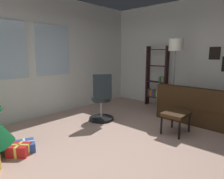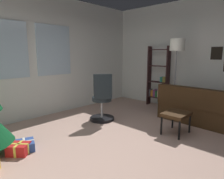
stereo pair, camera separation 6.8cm
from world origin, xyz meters
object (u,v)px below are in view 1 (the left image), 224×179
gift_box_red (19,150)px  gift_box_blue (25,146)px  footstool (176,115)px  bookshelf (157,80)px  floor_lamp (176,51)px  office_chair (102,102)px  couch (210,109)px

gift_box_red → gift_box_blue: 0.13m
footstool → bookshelf: (1.57, 1.32, 0.40)m
gift_box_blue → bookshelf: (3.84, -0.12, 0.68)m
floor_lamp → office_chair: bearing=148.2°
gift_box_red → office_chair: bearing=5.2°
footstool → gift_box_blue: (-2.27, 1.44, -0.29)m
gift_box_blue → bookshelf: size_ratio=0.22×
couch → footstool: 1.16m
couch → gift_box_blue: 3.81m
gift_box_blue → floor_lamp: bearing=-14.2°
footstool → floor_lamp: floor_lamp is taller
couch → gift_box_red: (-3.51, 1.65, -0.20)m
gift_box_red → bookshelf: size_ratio=0.22×
footstool → gift_box_red: 2.76m
couch → bookshelf: bookshelf is taller
footstool → bookshelf: 2.09m
gift_box_red → floor_lamp: floor_lamp is taller
couch → gift_box_blue: couch is taller
footstool → gift_box_blue: bearing=147.5°
bookshelf → footstool: bearing=-139.9°
couch → footstool: couch is taller
bookshelf → floor_lamp: 1.19m
couch → footstool: (-1.13, 0.27, 0.08)m
office_chair → floor_lamp: (1.56, -0.96, 1.14)m
gift_box_red → office_chair: size_ratio=0.35×
couch → bookshelf: 1.72m
office_chair → floor_lamp: floor_lamp is taller
gift_box_blue → gift_box_red: bearing=-149.6°
footstool → floor_lamp: size_ratio=0.28×
office_chair → gift_box_blue: bearing=-176.6°
office_chair → footstool: bearing=-73.9°
footstool → office_chair: office_chair is taller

